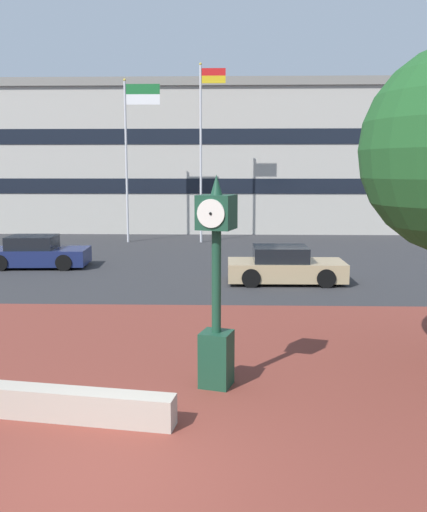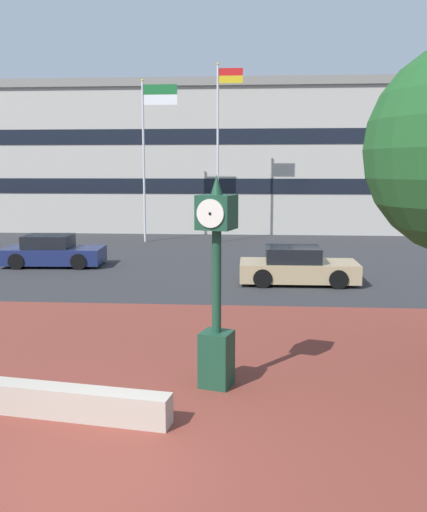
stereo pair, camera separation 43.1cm
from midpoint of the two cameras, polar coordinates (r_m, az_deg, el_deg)
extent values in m
plane|color=#2D2D30|center=(8.16, -10.85, -20.55)|extent=(200.00, 200.00, 0.00)
cube|color=brown|center=(10.56, -6.94, -13.40)|extent=(44.00, 13.46, 0.01)
cube|color=#ADA393|center=(9.67, -12.43, -14.12)|extent=(3.22, 0.90, 0.50)
cube|color=#19422D|center=(10.64, 1.48, -10.23)|extent=(0.67, 0.67, 1.03)
cylinder|color=#19422D|center=(10.26, 1.52, -2.54)|extent=(0.17, 0.17, 1.88)
cube|color=#19422D|center=(10.09, 1.54, 4.39)|extent=(0.75, 0.75, 0.60)
cylinder|color=silver|center=(10.39, 2.11, 4.51)|extent=(0.48, 0.17, 0.49)
sphere|color=black|center=(10.41, 2.15, 4.52)|extent=(0.05, 0.05, 0.05)
cylinder|color=silver|center=(9.80, 0.94, 4.26)|extent=(0.48, 0.17, 0.49)
sphere|color=black|center=(9.78, 0.90, 4.25)|extent=(0.05, 0.05, 0.05)
cone|color=#19422D|center=(10.07, 1.55, 7.12)|extent=(0.21, 0.21, 0.36)
cube|color=tan|center=(20.19, 9.06, -1.46)|extent=(4.08, 1.89, 0.64)
cube|color=black|center=(20.08, 8.52, 0.12)|extent=(1.88, 1.61, 0.56)
cylinder|color=black|center=(21.21, 12.22, -1.39)|extent=(0.64, 0.23, 0.64)
cylinder|color=black|center=(19.52, 12.96, -2.28)|extent=(0.64, 0.23, 0.64)
cylinder|color=black|center=(20.98, 5.40, -1.33)|extent=(0.64, 0.23, 0.64)
cylinder|color=black|center=(19.27, 5.56, -2.23)|extent=(0.64, 0.23, 0.64)
cube|color=navy|center=(24.32, -15.13, 0.07)|extent=(4.10, 2.04, 0.64)
cube|color=black|center=(24.30, -15.64, 1.38)|extent=(1.92, 1.67, 0.56)
cylinder|color=black|center=(24.84, -11.82, 0.09)|extent=(0.65, 0.25, 0.64)
cylinder|color=black|center=(23.20, -12.76, -0.55)|extent=(0.65, 0.25, 0.64)
cylinder|color=black|center=(25.52, -17.27, 0.10)|extent=(0.65, 0.25, 0.64)
cylinder|color=black|center=(23.92, -18.55, -0.51)|extent=(0.65, 0.25, 0.64)
cylinder|color=silver|center=(31.30, -6.57, 9.17)|extent=(0.12, 0.12, 8.49)
sphere|color=gold|center=(31.63, -6.71, 16.99)|extent=(0.14, 0.14, 0.14)
cube|color=#19662D|center=(31.40, -4.91, 16.21)|extent=(1.78, 0.02, 0.53)
cube|color=white|center=(31.34, -4.90, 15.25)|extent=(1.78, 0.02, 0.53)
cylinder|color=silver|center=(30.82, 0.83, 9.96)|extent=(0.12, 0.12, 9.27)
sphere|color=gold|center=(31.27, 0.85, 18.59)|extent=(0.14, 0.14, 0.14)
cube|color=red|center=(31.18, 2.16, 17.87)|extent=(1.25, 0.02, 0.38)
cube|color=gold|center=(31.12, 2.16, 17.18)|extent=(1.25, 0.02, 0.38)
cube|color=#B2ADA3|center=(42.46, -0.11, 9.28)|extent=(29.35, 15.73, 8.77)
cube|color=gray|center=(42.75, -0.11, 15.50)|extent=(29.94, 16.05, 0.50)
cube|color=black|center=(34.61, -1.09, 6.99)|extent=(26.42, 0.04, 0.90)
cube|color=black|center=(34.65, -1.10, 11.82)|extent=(26.42, 0.04, 0.90)
camera|label=1|loc=(0.22, -88.78, 0.19)|focal=40.14mm
camera|label=2|loc=(0.22, 91.22, -0.19)|focal=40.14mm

